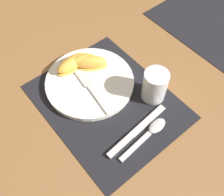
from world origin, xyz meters
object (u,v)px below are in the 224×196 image
plate (90,82)px  citrus_wedge_2 (72,63)px  citrus_wedge_1 (83,61)px  knife (136,132)px  juice_glass (154,87)px  spoon (151,131)px  citrus_wedge_0 (89,63)px  fork (90,87)px

plate → citrus_wedge_2: size_ratio=2.37×
citrus_wedge_1 → knife: bearing=-4.9°
juice_glass → knife: size_ratio=0.45×
spoon → citrus_wedge_1: (-0.31, -0.01, 0.03)m
citrus_wedge_0 → knife: bearing=-8.1°
citrus_wedge_0 → citrus_wedge_2: 0.05m
plate → knife: plate is taller
knife → juice_glass: bearing=115.8°
plate → juice_glass: juice_glass is taller
spoon → citrus_wedge_2: 0.33m
knife → fork: bearing=-176.2°
spoon → citrus_wedge_2: size_ratio=1.51×
plate → citrus_wedge_1: size_ratio=2.63×
plate → citrus_wedge_1: bearing=162.9°
plate → fork: 0.03m
citrus_wedge_0 → citrus_wedge_2: (-0.03, -0.04, -0.00)m
juice_glass → citrus_wedge_1: (-0.22, -0.10, -0.01)m
citrus_wedge_0 → citrus_wedge_1: bearing=-144.4°
plate → knife: bearing=-1.2°
citrus_wedge_2 → knife: bearing=1.1°
juice_glass → spoon: size_ratio=0.57×
fork → citrus_wedge_0: bearing=144.4°
fork → citrus_wedge_2: citrus_wedge_2 is taller
knife → fork: 0.19m
citrus_wedge_2 → citrus_wedge_1: bearing=65.2°
spoon → citrus_wedge_2: (-0.32, -0.04, 0.03)m
plate → fork: size_ratio=1.47×
fork → juice_glass: bearing=45.6°
spoon → citrus_wedge_0: size_ratio=1.49×
fork → citrus_wedge_2: size_ratio=1.61×
juice_glass → spoon: bearing=-46.0°
knife → citrus_wedge_1: size_ratio=2.14×
fork → citrus_wedge_1: (-0.09, 0.04, 0.02)m
plate → spoon: bearing=6.8°
knife → citrus_wedge_2: citrus_wedge_2 is taller
citrus_wedge_1 → citrus_wedge_0: bearing=35.6°
fork → citrus_wedge_2: (-0.10, 0.01, 0.01)m
spoon → citrus_wedge_2: citrus_wedge_2 is taller
spoon → fork: bearing=-168.1°
juice_glass → citrus_wedge_2: bearing=-151.3°
juice_glass → fork: juice_glass is taller
knife → plate: bearing=178.8°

